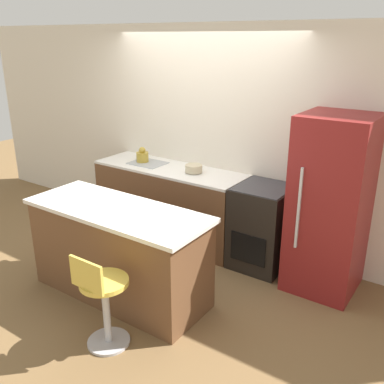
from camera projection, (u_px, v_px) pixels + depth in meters
The scene contains 9 objects.
ground_plane at pixel (173, 252), 5.16m from camera, with size 14.00×14.00×0.00m, color brown.
wall_back at pixel (205, 136), 5.23m from camera, with size 8.00×0.06×2.60m.
back_counter at pixel (170, 203), 5.41m from camera, with size 1.96×0.63×0.93m.
kitchen_island at pixel (119, 252), 4.17m from camera, with size 1.86×0.72×0.93m.
oven_range at pixel (262, 227), 4.73m from camera, with size 0.58×0.64×0.93m.
refrigerator at pixel (330, 206), 4.17m from camera, with size 0.67×0.72×1.78m.
stool_chair at pixel (103, 300), 3.46m from camera, with size 0.40×0.40×0.86m.
kettle at pixel (142, 156), 5.46m from camera, with size 0.16×0.16×0.19m.
mixing_bowl at pixel (194, 168), 5.04m from camera, with size 0.20×0.20×0.09m.
Camera 1 is at (2.79, -3.66, 2.45)m, focal length 40.00 mm.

